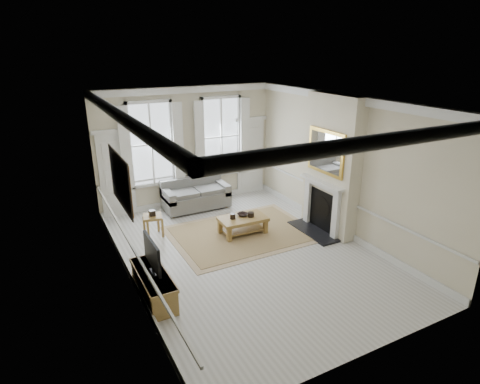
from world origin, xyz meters
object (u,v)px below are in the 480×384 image
sofa (195,196)px  side_table (153,220)px  tv_stand (154,285)px  coffee_table (243,220)px

sofa → side_table: size_ratio=3.44×
tv_stand → side_table: bearing=74.0°
side_table → tv_stand: bearing=-106.0°
sofa → coffee_table: sofa is taller
side_table → coffee_table: (2.00, -0.92, -0.07)m
sofa → side_table: (-1.60, -1.23, 0.07)m
sofa → coffee_table: size_ratio=1.55×
coffee_table → side_table: bearing=157.4°
sofa → coffee_table: 2.19m
sofa → tv_stand: 4.44m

